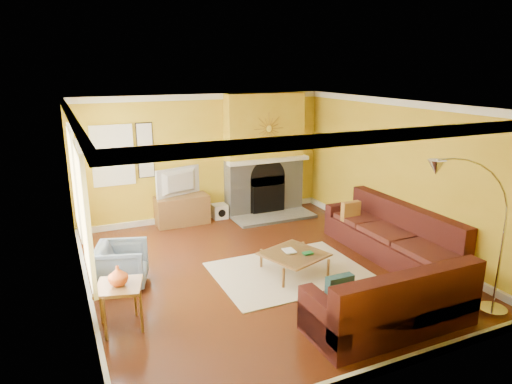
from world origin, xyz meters
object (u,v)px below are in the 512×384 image
coffee_table (294,263)px  arc_lamp (470,243)px  media_console (182,210)px  side_table (121,306)px  sectional_sofa (354,250)px  armchair (122,265)px

coffee_table → arc_lamp: size_ratio=0.40×
media_console → arc_lamp: (2.29, -5.30, 0.81)m
media_console → side_table: media_console is taller
sectional_sofa → arc_lamp: bearing=-73.8°
side_table → arc_lamp: arc_lamp is taller
media_console → arc_lamp: size_ratio=0.50×
side_table → arc_lamp: size_ratio=0.27×
side_table → arc_lamp: 4.51m
sectional_sofa → coffee_table: (-0.80, 0.50, -0.27)m
armchair → arc_lamp: arc_lamp is taller
media_console → armchair: armchair is taller
sectional_sofa → armchair: 3.61m
sectional_sofa → coffee_table: bearing=148.0°
media_console → armchair: bearing=-123.7°
media_console → arc_lamp: 5.83m
coffee_table → armchair: (-2.60, 0.70, 0.16)m
sectional_sofa → side_table: (-3.60, 0.00, -0.15)m
coffee_table → media_console: size_ratio=0.80×
sectional_sofa → media_console: bearing=116.6°
sectional_sofa → coffee_table: sectional_sofa is taller
sectional_sofa → media_console: (-1.80, 3.60, -0.14)m
arc_lamp → sectional_sofa: bearing=106.2°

